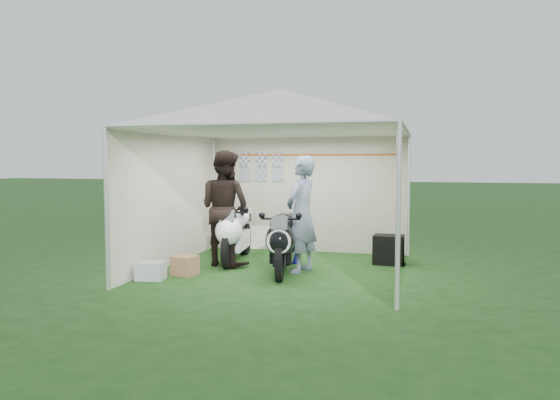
# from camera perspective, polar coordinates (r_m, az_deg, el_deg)

# --- Properties ---
(ground) EXTENTS (80.00, 80.00, 0.00)m
(ground) POSITION_cam_1_polar(r_m,az_deg,el_deg) (9.20, 0.11, -7.33)
(ground) COLOR #173B12
(ground) RESTS_ON ground
(canopy_tent) EXTENTS (5.66, 5.66, 3.00)m
(canopy_tent) POSITION_cam_1_polar(r_m,az_deg,el_deg) (9.08, 0.16, 8.84)
(canopy_tent) COLOR silver
(canopy_tent) RESTS_ON ground
(motorcycle_white) EXTENTS (0.61, 2.03, 1.00)m
(motorcycle_white) POSITION_cam_1_polar(r_m,az_deg,el_deg) (9.86, -4.71, -3.28)
(motorcycle_white) COLOR black
(motorcycle_white) RESTS_ON ground
(motorcycle_black) EXTENTS (0.67, 2.01, 1.00)m
(motorcycle_black) POSITION_cam_1_polar(r_m,az_deg,el_deg) (8.84, 0.28, -4.15)
(motorcycle_black) COLOR black
(motorcycle_black) RESTS_ON ground
(paddock_stand) EXTENTS (0.41, 0.30, 0.28)m
(paddock_stand) POSITION_cam_1_polar(r_m,az_deg,el_deg) (9.81, 0.70, -5.77)
(paddock_stand) COLOR #201CBF
(paddock_stand) RESTS_ON ground
(person_dark_jacket) EXTENTS (1.18, 1.05, 2.01)m
(person_dark_jacket) POSITION_cam_1_polar(r_m,az_deg,el_deg) (9.54, -5.79, -0.86)
(person_dark_jacket) COLOR black
(person_dark_jacket) RESTS_ON ground
(person_blue_jacket) EXTENTS (0.63, 0.79, 1.91)m
(person_blue_jacket) POSITION_cam_1_polar(r_m,az_deg,el_deg) (8.93, 2.25, -1.49)
(person_blue_jacket) COLOR slate
(person_blue_jacket) RESTS_ON ground
(equipment_box) EXTENTS (0.54, 0.44, 0.52)m
(equipment_box) POSITION_cam_1_polar(r_m,az_deg,el_deg) (9.88, 11.27, -5.10)
(equipment_box) COLOR black
(equipment_box) RESTS_ON ground
(crate_0) EXTENTS (0.45, 0.37, 0.27)m
(crate_0) POSITION_cam_1_polar(r_m,az_deg,el_deg) (8.69, -13.34, -7.21)
(crate_0) COLOR #B4B9BD
(crate_0) RESTS_ON ground
(crate_1) EXTENTS (0.41, 0.41, 0.31)m
(crate_1) POSITION_cam_1_polar(r_m,az_deg,el_deg) (8.92, -9.91, -6.75)
(crate_1) COLOR #8F6644
(crate_1) RESTS_ON ground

